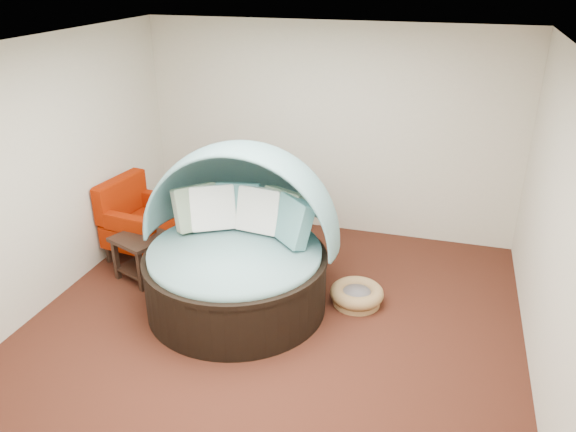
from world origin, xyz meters
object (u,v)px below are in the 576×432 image
(red_armchair, at_px, (141,221))
(side_table, at_px, (143,251))
(canopy_daybed, at_px, (238,234))
(pet_basket, at_px, (357,295))

(red_armchair, relative_size, side_table, 1.38)
(red_armchair, height_order, side_table, red_armchair)
(red_armchair, bearing_deg, canopy_daybed, -15.27)
(canopy_daybed, relative_size, pet_basket, 2.76)
(canopy_daybed, height_order, pet_basket, canopy_daybed)
(pet_basket, relative_size, side_table, 1.06)
(canopy_daybed, height_order, side_table, canopy_daybed)
(pet_basket, relative_size, red_armchair, 0.77)
(canopy_daybed, relative_size, side_table, 2.93)
(canopy_daybed, bearing_deg, side_table, 170.88)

